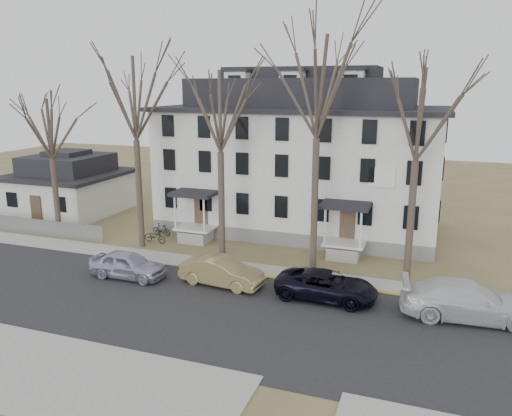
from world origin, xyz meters
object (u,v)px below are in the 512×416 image
at_px(car_white, 467,301).
at_px(bicycle_right, 161,230).
at_px(small_house, 70,187).
at_px(tree_mid_left, 220,105).
at_px(tree_far_left, 134,92).
at_px(tree_mid_right, 419,108).
at_px(bicycle_left, 155,237).
at_px(car_tan, 222,272).
at_px(car_navy, 326,286).
at_px(tree_center, 318,80).
at_px(tree_bungalow, 49,124).
at_px(boarding_house, 301,159).
at_px(car_silver, 128,265).

distance_m(car_white, bicycle_right, 21.57).
distance_m(small_house, tree_mid_left, 19.53).
bearing_deg(bicycle_right, tree_far_left, -175.50).
bearing_deg(tree_mid_right, bicycle_left, 177.03).
height_order(car_tan, car_white, car_white).
relative_size(car_navy, car_white, 0.85).
distance_m(tree_center, car_navy, 11.41).
distance_m(tree_far_left, tree_bungalow, 7.34).
relative_size(tree_mid_right, bicycle_right, 8.43).
bearing_deg(boarding_house, tree_center, -69.80).
relative_size(tree_mid_left, car_white, 2.08).
distance_m(tree_mid_left, bicycle_right, 11.21).
bearing_deg(car_silver, tree_mid_left, -34.60).
bearing_deg(tree_bungalow, boarding_house, 27.01).
distance_m(boarding_house, car_white, 17.58).
bearing_deg(bicycle_right, car_silver, -157.71).
xyz_separation_m(tree_center, car_silver, (-9.58, -5.32, -10.32)).
bearing_deg(car_white, tree_mid_right, 27.46).
bearing_deg(car_navy, tree_center, 23.05).
height_order(car_tan, bicycle_left, car_tan).
relative_size(tree_bungalow, car_white, 1.76).
xyz_separation_m(tree_center, car_navy, (1.74, -4.45, -10.36)).
bearing_deg(tree_mid_right, tree_center, 180.00).
xyz_separation_m(tree_far_left, car_silver, (2.42, -5.32, -9.58)).
height_order(boarding_house, car_navy, boarding_house).
height_order(tree_mid_right, tree_bungalow, tree_mid_right).
distance_m(tree_center, car_silver, 15.05).
bearing_deg(car_white, bicycle_left, 68.70).
distance_m(car_navy, car_white, 6.72).
bearing_deg(car_navy, tree_far_left, 73.70).
relative_size(car_tan, bicycle_left, 2.67).
height_order(tree_bungalow, bicycle_right, tree_bungalow).
bearing_deg(tree_center, small_house, 164.92).
bearing_deg(boarding_house, tree_far_left, -137.82).
height_order(tree_far_left, tree_mid_right, tree_far_left).
bearing_deg(car_silver, tree_far_left, 23.76).
relative_size(car_silver, bicycle_left, 2.53).
xyz_separation_m(tree_bungalow, car_silver, (9.42, -5.32, -7.36)).
relative_size(boarding_house, bicycle_left, 11.78).
xyz_separation_m(car_navy, bicycle_right, (-13.70, 6.99, -0.27)).
distance_m(tree_bungalow, car_silver, 13.09).
distance_m(small_house, tree_far_left, 15.00).
bearing_deg(car_tan, tree_far_left, 66.15).
distance_m(tree_mid_left, bicycle_left, 10.70).
bearing_deg(tree_bungalow, small_house, 122.84).
height_order(tree_mid_left, car_silver, tree_mid_left).
relative_size(tree_mid_right, tree_bungalow, 1.18).
distance_m(car_silver, car_tan, 5.56).
bearing_deg(tree_far_left, tree_bungalow, 180.00).
bearing_deg(boarding_house, tree_mid_left, -110.20).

